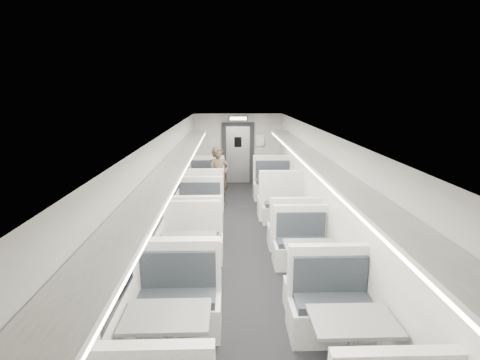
{
  "coord_description": "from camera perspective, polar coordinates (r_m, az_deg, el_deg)",
  "views": [
    {
      "loc": [
        -0.32,
        -6.81,
        3.14
      ],
      "look_at": [
        -0.06,
        1.59,
        1.14
      ],
      "focal_mm": 28.0,
      "sensor_mm": 36.0,
      "label": 1
    }
  ],
  "objects": [
    {
      "name": "room",
      "position": [
        7.09,
        0.88,
        -2.49
      ],
      "size": [
        3.24,
        12.24,
        2.64
      ],
      "color": "black",
      "rests_on": "ground"
    },
    {
      "name": "booth_left_a",
      "position": [
        10.93,
        -5.28,
        -1.23
      ],
      "size": [
        1.08,
        2.19,
        1.17
      ],
      "color": "white",
      "rests_on": "room"
    },
    {
      "name": "booth_left_b",
      "position": [
        8.17,
        -6.48,
        -6.36
      ],
      "size": [
        1.07,
        2.18,
        1.17
      ],
      "color": "white",
      "rests_on": "room"
    },
    {
      "name": "booth_left_c",
      "position": [
        6.45,
        -7.82,
        -11.86
      ],
      "size": [
        1.11,
        2.25,
        1.2
      ],
      "color": "white",
      "rests_on": "room"
    },
    {
      "name": "booth_left_d",
      "position": [
        4.58,
        -10.88,
        -23.54
      ],
      "size": [
        1.13,
        2.28,
        1.22
      ],
      "color": "white",
      "rests_on": "room"
    },
    {
      "name": "booth_right_a",
      "position": [
        10.36,
        5.61,
        -1.87
      ],
      "size": [
        1.17,
        2.36,
        1.26
      ],
      "color": "white",
      "rests_on": "room"
    },
    {
      "name": "booth_right_b",
      "position": [
        8.53,
        7.27,
        -5.66
      ],
      "size": [
        1.02,
        2.07,
        1.11
      ],
      "color": "white",
      "rests_on": "room"
    },
    {
      "name": "booth_right_c",
      "position": [
        6.38,
        10.6,
        -12.59
      ],
      "size": [
        1.01,
        2.06,
        1.1
      ],
      "color": "white",
      "rests_on": "room"
    },
    {
      "name": "booth_right_d",
      "position": [
        4.63,
        16.57,
        -23.55
      ],
      "size": [
        1.09,
        2.22,
        1.19
      ],
      "color": "white",
      "rests_on": "room"
    },
    {
      "name": "passenger",
      "position": [
        10.26,
        -3.27,
        0.43
      ],
      "size": [
        0.72,
        0.62,
        1.68
      ],
      "primitive_type": "imported",
      "rotation": [
        0.0,
        0.0,
        0.41
      ],
      "color": "black",
      "rests_on": "room"
    },
    {
      "name": "window_a",
      "position": [
        10.43,
        -8.19,
        3.38
      ],
      "size": [
        0.02,
        1.18,
        0.84
      ],
      "primitive_type": "cube",
      "color": "black",
      "rests_on": "room"
    },
    {
      "name": "window_b",
      "position": [
        8.29,
        -9.83,
        0.73
      ],
      "size": [
        0.02,
        1.18,
        0.84
      ],
      "primitive_type": "cube",
      "color": "black",
      "rests_on": "room"
    },
    {
      "name": "window_c",
      "position": [
        6.19,
        -12.6,
        -3.74
      ],
      "size": [
        0.02,
        1.18,
        0.84
      ],
      "primitive_type": "cube",
      "color": "black",
      "rests_on": "room"
    },
    {
      "name": "window_d",
      "position": [
        4.2,
        -18.21,
        -12.58
      ],
      "size": [
        0.02,
        1.18,
        0.84
      ],
      "primitive_type": "cube",
      "color": "black",
      "rests_on": "room"
    },
    {
      "name": "luggage_rack_left",
      "position": [
        6.69,
        -9.69,
        2.66
      ],
      "size": [
        0.46,
        10.4,
        0.09
      ],
      "color": "white",
      "rests_on": "room"
    },
    {
      "name": "luggage_rack_right",
      "position": [
        6.81,
        11.56,
        2.76
      ],
      "size": [
        0.46,
        10.4,
        0.09
      ],
      "color": "white",
      "rests_on": "room"
    },
    {
      "name": "vestibule_door",
      "position": [
        12.92,
        -0.33,
        4.04
      ],
      "size": [
        1.1,
        0.13,
        2.1
      ],
      "color": "black",
      "rests_on": "room"
    },
    {
      "name": "exit_sign",
      "position": [
        12.29,
        -0.28,
        9.38
      ],
      "size": [
        0.62,
        0.12,
        0.16
      ],
      "color": "black",
      "rests_on": "room"
    },
    {
      "name": "wall_notice",
      "position": [
        12.88,
        3.03,
        6.06
      ],
      "size": [
        0.32,
        0.02,
        0.4
      ],
      "primitive_type": "cube",
      "color": "white",
      "rests_on": "room"
    }
  ]
}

